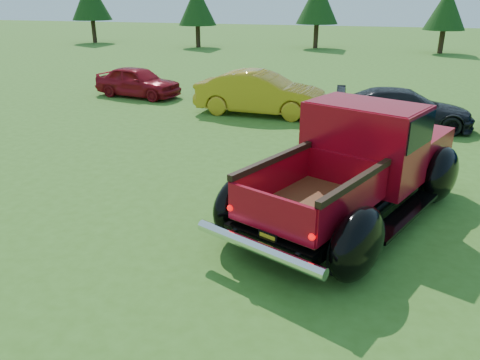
{
  "coord_description": "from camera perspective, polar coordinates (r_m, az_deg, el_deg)",
  "views": [
    {
      "loc": [
        2.09,
        -6.9,
        3.88
      ],
      "look_at": [
        -0.02,
        0.2,
        0.94
      ],
      "focal_mm": 35.0,
      "sensor_mm": 36.0,
      "label": 1
    }
  ],
  "objects": [
    {
      "name": "show_car_yellow",
      "position": [
        16.35,
        2.52,
        10.53
      ],
      "size": [
        4.5,
        1.72,
        1.46
      ],
      "primitive_type": "imported",
      "rotation": [
        0.0,
        0.0,
        1.53
      ],
      "color": "#B98B18",
      "rests_on": "ground"
    },
    {
      "name": "tree_mid_right",
      "position": [
        37.11,
        23.86,
        18.54
      ],
      "size": [
        2.82,
        2.82,
        4.4
      ],
      "color": "#332114",
      "rests_on": "ground"
    },
    {
      "name": "pickup_truck",
      "position": [
        9.03,
        14.64,
        2.25
      ],
      "size": [
        4.3,
        5.97,
        2.09
      ],
      "rotation": [
        0.0,
        0.0,
        -0.4
      ],
      "color": "black",
      "rests_on": "ground"
    },
    {
      "name": "show_car_red",
      "position": [
        19.77,
        -12.35,
        11.64
      ],
      "size": [
        3.77,
        2.02,
        1.22
      ],
      "primitive_type": "imported",
      "rotation": [
        0.0,
        0.0,
        1.4
      ],
      "color": "maroon",
      "rests_on": "ground"
    },
    {
      "name": "ground",
      "position": [
        8.18,
        -0.3,
        -6.66
      ],
      "size": [
        120.0,
        120.0,
        0.0
      ],
      "primitive_type": "plane",
      "color": "#39641C",
      "rests_on": "ground"
    },
    {
      "name": "tree_west",
      "position": [
        38.57,
        -5.26,
        20.43
      ],
      "size": [
        2.94,
        2.94,
        4.6
      ],
      "color": "#332114",
      "rests_on": "ground"
    },
    {
      "name": "show_car_grey",
      "position": [
        15.47,
        19.28,
        8.2
      ],
      "size": [
        4.25,
        2.0,
        1.2
      ],
      "primitive_type": "imported",
      "rotation": [
        0.0,
        0.0,
        1.65
      ],
      "color": "black",
      "rests_on": "ground"
    },
    {
      "name": "tree_mid_left",
      "position": [
        38.24,
        9.47,
        20.64
      ],
      "size": [
        3.2,
        3.2,
        5.0
      ],
      "color": "#332114",
      "rests_on": "ground"
    }
  ]
}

